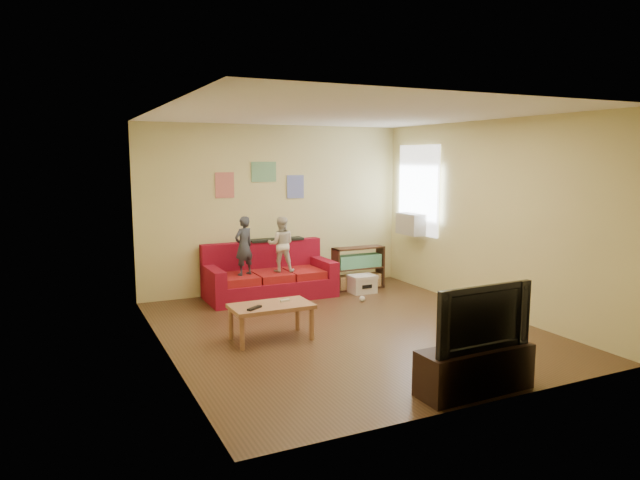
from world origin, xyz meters
name	(u,v)px	position (x,y,z in m)	size (l,w,h in m)	color
room_shell	(348,224)	(0.00, 0.00, 1.35)	(4.52, 5.02, 2.72)	brown
sofa	(269,278)	(-0.29, 2.07, 0.29)	(1.99, 0.92, 0.88)	maroon
child_a	(244,246)	(-0.74, 1.90, 0.86)	(0.33, 0.21, 0.89)	#313642
child_b	(281,244)	(-0.14, 1.90, 0.85)	(0.42, 0.33, 0.86)	beige
coffee_table	(271,309)	(-1.02, 0.02, 0.37)	(0.97, 0.53, 0.44)	#A56E4B
remote	(254,308)	(-1.27, -0.10, 0.45)	(0.22, 0.05, 0.02)	black
game_controller	(285,300)	(-0.82, 0.07, 0.45)	(0.13, 0.04, 0.03)	silver
bookshelf	(358,270)	(1.25, 1.94, 0.31)	(0.88, 0.26, 0.71)	#3F2617
window	(418,190)	(2.22, 1.65, 1.64)	(0.04, 1.08, 1.48)	white
ac_unit	(412,224)	(2.10, 1.65, 1.08)	(0.28, 0.55, 0.35)	#B7B2A3
artwork_left	(225,185)	(-0.85, 2.48, 1.75)	(0.30, 0.01, 0.40)	#D87266
artwork_center	(264,172)	(-0.20, 2.48, 1.95)	(0.42, 0.01, 0.32)	#72B27F
artwork_right	(295,187)	(0.35, 2.48, 1.70)	(0.30, 0.01, 0.38)	#727FCC
file_box	(362,284)	(1.17, 1.65, 0.15)	(0.42, 0.32, 0.29)	silver
tv_stand	(474,370)	(0.15, -2.25, 0.21)	(1.14, 0.38, 0.43)	black
television	(477,316)	(0.15, -2.25, 0.73)	(1.06, 0.14, 0.61)	black
tissue	(362,299)	(0.87, 1.14, 0.04)	(0.09, 0.09, 0.09)	silver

